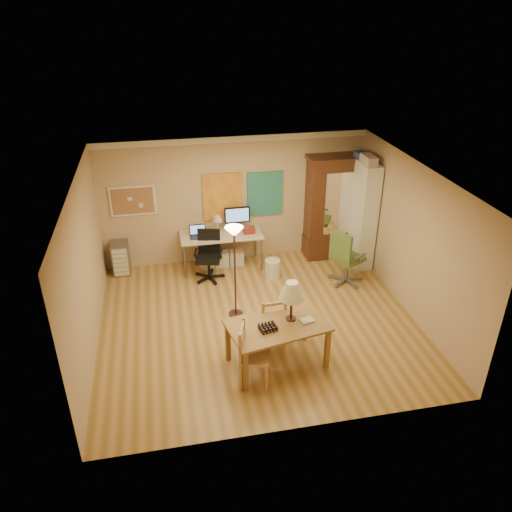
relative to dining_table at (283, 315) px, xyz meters
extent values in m
plane|color=olive|center=(-0.15, 1.11, -0.88)|extent=(5.50, 5.50, 0.00)
cube|color=white|center=(-0.15, 3.57, 1.76)|extent=(5.50, 0.08, 0.12)
cube|color=#9D6E4A|center=(-2.20, 3.58, 0.62)|extent=(0.90, 0.04, 0.62)
cube|color=yellow|center=(-0.40, 3.58, 0.57)|extent=(0.80, 0.04, 1.00)
cube|color=teal|center=(0.50, 3.58, 0.57)|extent=(0.75, 0.04, 0.95)
cube|color=brown|center=(-0.09, -0.03, -0.16)|extent=(1.63, 1.16, 0.04)
cube|color=brown|center=(-0.67, -0.53, -0.53)|extent=(0.08, 0.08, 0.70)
cube|color=brown|center=(0.65, -0.27, -0.53)|extent=(0.08, 0.08, 0.70)
cube|color=brown|center=(-0.82, 0.20, -0.53)|extent=(0.08, 0.08, 0.70)
cube|color=brown|center=(0.50, 0.47, -0.53)|extent=(0.08, 0.08, 0.70)
cylinder|color=black|center=(0.15, 0.06, -0.13)|extent=(0.16, 0.16, 0.02)
cylinder|color=black|center=(0.15, 0.06, 0.06)|extent=(0.04, 0.04, 0.40)
cone|color=beige|center=(0.15, 0.06, 0.37)|extent=(0.40, 0.40, 0.28)
cube|color=beige|center=(0.37, -0.04, -0.13)|extent=(0.22, 0.18, 0.03)
cube|color=black|center=(-0.26, -0.14, -0.10)|extent=(0.31, 0.27, 0.08)
cube|color=#AB744E|center=(-0.06, 0.51, -0.45)|extent=(0.44, 0.42, 0.04)
cube|color=#AB744E|center=(0.11, 0.69, -0.68)|extent=(0.04, 0.04, 0.41)
cube|color=#AB744E|center=(-0.25, 0.67, -0.68)|extent=(0.04, 0.04, 0.41)
cube|color=#AB744E|center=(0.13, 0.35, -0.68)|extent=(0.04, 0.04, 0.41)
cube|color=#AB744E|center=(-0.23, 0.33, -0.68)|extent=(0.04, 0.04, 0.41)
cube|color=#AB744E|center=(0.13, 0.35, -0.21)|extent=(0.04, 0.04, 0.48)
cube|color=#AB744E|center=(-0.23, 0.33, -0.21)|extent=(0.04, 0.04, 0.48)
cube|color=#AB744E|center=(-0.05, 0.34, -0.16)|extent=(0.37, 0.05, 0.05)
cube|color=#AB744E|center=(-0.50, -0.36, -0.41)|extent=(0.55, 0.57, 0.04)
cube|color=#AB744E|center=(-0.38, -0.61, -0.66)|extent=(0.05, 0.05, 0.45)
cube|color=#AB744E|center=(-0.26, -0.23, -0.66)|extent=(0.05, 0.05, 0.45)
cube|color=#AB744E|center=(-0.74, -0.50, -0.66)|extent=(0.05, 0.05, 0.45)
cube|color=#AB744E|center=(-0.62, -0.12, -0.66)|extent=(0.05, 0.05, 0.45)
cube|color=#AB744E|center=(-0.74, -0.50, -0.15)|extent=(0.05, 0.05, 0.52)
cube|color=#AB744E|center=(-0.62, -0.12, -0.15)|extent=(0.05, 0.05, 0.52)
cube|color=#AB744E|center=(-0.68, -0.31, -0.10)|extent=(0.15, 0.39, 0.05)
cylinder|color=#45271B|center=(-0.50, 1.42, -0.87)|extent=(0.26, 0.26, 0.03)
cylinder|color=#45271B|center=(-0.50, 1.42, -0.05)|extent=(0.03, 0.03, 1.63)
cone|color=#FFE0A5|center=(-0.50, 1.42, 0.79)|extent=(0.32, 0.32, 0.13)
cube|color=beige|center=(-0.50, 3.23, -0.13)|extent=(1.68, 0.74, 0.03)
cylinder|color=slate|center=(-1.28, 2.92, -0.52)|extent=(0.04, 0.04, 0.74)
cylinder|color=slate|center=(0.29, 2.92, -0.52)|extent=(0.04, 0.04, 0.74)
cylinder|color=slate|center=(-1.28, 3.55, -0.52)|extent=(0.04, 0.04, 0.74)
cylinder|color=slate|center=(0.29, 3.55, -0.52)|extent=(0.04, 0.04, 0.74)
cube|color=black|center=(-0.97, 3.18, -0.11)|extent=(0.34, 0.23, 0.02)
cube|color=black|center=(-0.97, 3.35, 0.01)|extent=(0.34, 0.06, 0.22)
cube|color=black|center=(-0.13, 3.39, 0.22)|extent=(0.53, 0.04, 0.34)
cone|color=beige|center=(-0.55, 3.34, 0.20)|extent=(0.21, 0.21, 0.13)
cube|color=beige|center=(-0.65, 3.07, -0.11)|extent=(0.26, 0.34, 0.01)
cube|color=maroon|center=(0.08, 3.18, -0.05)|extent=(0.23, 0.17, 0.13)
cube|color=white|center=(-0.81, 3.28, -0.73)|extent=(0.29, 0.25, 0.32)
cube|color=white|center=(-0.50, 3.28, -0.73)|extent=(0.29, 0.25, 0.32)
cube|color=silver|center=(-0.18, 3.28, -0.73)|extent=(0.29, 0.25, 0.32)
cylinder|color=black|center=(-0.82, 2.78, -0.64)|extent=(0.06, 0.06, 0.39)
cube|color=black|center=(-0.82, 2.78, -0.41)|extent=(0.56, 0.54, 0.07)
cube|color=black|center=(-0.77, 2.99, -0.12)|extent=(0.45, 0.15, 0.51)
cube|color=black|center=(-1.07, 2.84, -0.28)|extent=(0.10, 0.30, 0.03)
cube|color=black|center=(-0.57, 2.73, -0.28)|extent=(0.10, 0.30, 0.03)
cylinder|color=slate|center=(1.87, 2.14, -0.60)|extent=(0.07, 0.07, 0.45)
cube|color=#47612B|center=(1.87, 2.14, -0.35)|extent=(0.71, 0.72, 0.08)
cube|color=#47612B|center=(1.65, 2.02, -0.01)|extent=(0.30, 0.48, 0.58)
cube|color=slate|center=(2.01, 1.88, -0.19)|extent=(0.32, 0.20, 0.03)
cube|color=slate|center=(1.73, 2.39, -0.19)|extent=(0.32, 0.20, 0.03)
cube|color=slate|center=(-2.57, 3.40, -0.54)|extent=(0.34, 0.39, 0.69)
cube|color=silver|center=(-2.57, 3.20, -0.54)|extent=(0.29, 0.02, 0.59)
cube|color=#3A1F0F|center=(1.95, 3.35, 0.20)|extent=(1.14, 0.52, 2.17)
cube|color=#3A1F0F|center=(1.95, 3.35, -0.66)|extent=(1.18, 0.56, 0.43)
cube|color=white|center=(1.95, 3.09, 0.41)|extent=(0.57, 0.01, 1.35)
cube|color=#3A1F0F|center=(1.95, 3.35, 1.32)|extent=(1.22, 0.58, 0.08)
cube|color=white|center=(2.40, 2.89, 0.24)|extent=(0.34, 0.90, 2.24)
cube|color=#993333|center=(2.36, 2.72, -0.35)|extent=(0.20, 0.45, 0.27)
cube|color=#334C99|center=(2.36, 3.12, 0.98)|extent=(0.20, 0.31, 0.22)
cylinder|color=silver|center=(0.45, 2.59, -0.69)|extent=(0.31, 0.31, 0.39)
camera|label=1|loc=(-1.62, -6.01, 4.29)|focal=35.00mm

